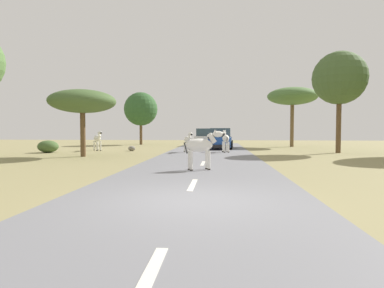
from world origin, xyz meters
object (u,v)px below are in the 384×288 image
at_px(zebra_0, 188,140).
at_px(tree_7, 141,109).
at_px(car_0, 206,138).
at_px(tree_4, 82,102).
at_px(zebra_3, 226,139).
at_px(zebra_1, 201,146).
at_px(zebra_2, 98,138).
at_px(rock_2, 132,148).
at_px(tree_3, 292,97).
at_px(tree_1, 340,78).
at_px(car_1, 221,139).
at_px(bush_0, 48,147).

relative_size(zebra_0, tree_7, 0.25).
distance_m(car_0, tree_4, 15.89).
relative_size(car_0, tree_4, 1.09).
relative_size(zebra_3, tree_4, 0.42).
distance_m(zebra_1, tree_4, 10.22).
height_order(zebra_2, tree_7, tree_7).
bearing_deg(zebra_0, rock_2, -44.54).
bearing_deg(tree_3, tree_1, -80.71).
bearing_deg(tree_3, zebra_1, -111.87).
distance_m(zebra_2, car_1, 10.13).
distance_m(tree_7, bush_0, 14.24).
xyz_separation_m(zebra_2, tree_7, (0.87, 10.75, 3.02)).
xyz_separation_m(tree_1, tree_3, (-1.38, 8.42, -0.40)).
distance_m(car_0, tree_3, 9.43).
relative_size(car_1, rock_2, 7.94).
distance_m(bush_0, rock_2, 6.01).
xyz_separation_m(zebra_1, rock_2, (-6.08, 11.92, -0.81)).
xyz_separation_m(tree_1, tree_4, (-16.80, -4.63, -1.93)).
bearing_deg(zebra_1, tree_1, 118.63).
relative_size(car_1, tree_4, 1.09).
relative_size(zebra_2, tree_4, 0.40).
xyz_separation_m(zebra_1, zebra_3, (1.17, 10.51, 0.01)).
bearing_deg(zebra_2, tree_1, 138.69).
relative_size(zebra_0, tree_3, 0.25).
bearing_deg(rock_2, car_1, 23.02).
relative_size(zebra_2, bush_0, 1.10).
bearing_deg(zebra_2, zebra_1, 88.46).
distance_m(zebra_0, zebra_1, 10.23).
distance_m(zebra_1, car_1, 14.89).
distance_m(zebra_3, tree_1, 9.10).
bearing_deg(car_0, tree_1, -39.46).
distance_m(tree_1, tree_7, 20.94).
bearing_deg(rock_2, zebra_0, -21.37).
xyz_separation_m(zebra_1, bush_0, (-11.60, 9.55, -0.57)).
xyz_separation_m(car_0, tree_3, (8.45, -1.01, 4.04)).
bearing_deg(bush_0, tree_7, 75.00).
height_order(zebra_2, zebra_3, zebra_3).
bearing_deg(bush_0, tree_3, 27.02).
height_order(zebra_2, tree_4, tree_4).
bearing_deg(tree_4, zebra_0, 31.36).
distance_m(car_1, tree_3, 9.26).
relative_size(tree_1, tree_7, 1.22).
bearing_deg(bush_0, car_0, 44.88).
relative_size(zebra_0, car_0, 0.33).
bearing_deg(zebra_2, tree_3, 165.85).
relative_size(car_1, tree_1, 0.62).
bearing_deg(zebra_3, car_1, 85.83).
distance_m(zebra_3, tree_7, 15.69).
height_order(zebra_3, tree_7, tree_7).
distance_m(zebra_0, tree_1, 11.58).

